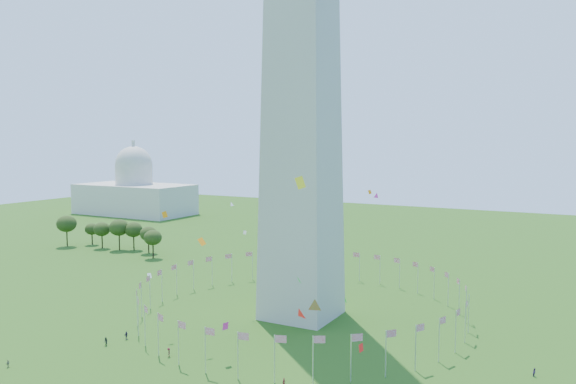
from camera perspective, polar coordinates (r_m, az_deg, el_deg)
The scene contains 4 objects.
flag_ring at distance 143.41m, azimuth 1.39°, elevation -10.74°, with size 80.24×80.24×9.00m.
capitol_building at distance 351.08m, azimuth -15.37°, elevation 1.57°, with size 70.00×35.00×46.00m, color beige, non-canonical shape.
kites_aloft at distance 114.32m, azimuth -1.09°, elevation -8.05°, with size 117.13×68.36×34.35m.
tree_line_west at distance 238.40m, azimuth -17.42°, elevation -4.29°, with size 55.84×15.71×12.72m.
Camera 1 is at (62.62, -72.90, 43.74)m, focal length 35.00 mm.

